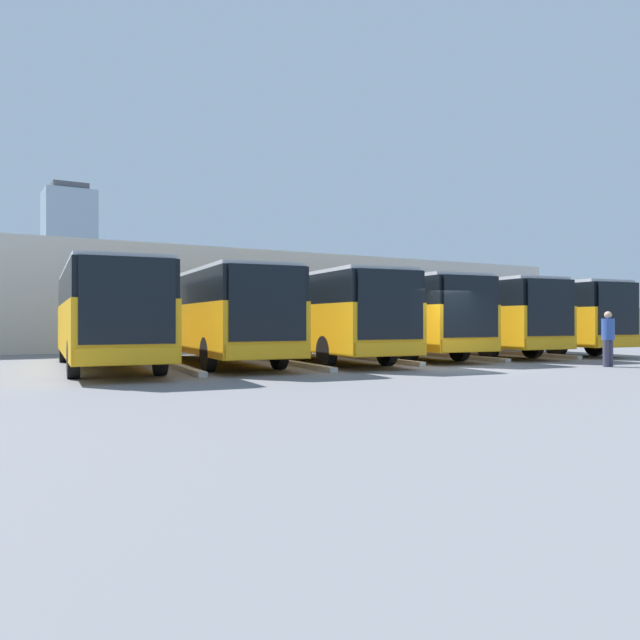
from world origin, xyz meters
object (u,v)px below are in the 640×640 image
at_px(bus_2, 386,314).
at_px(pedestrian, 608,337).
at_px(bus_3, 315,314).
at_px(bus_0, 519,315).
at_px(bus_4, 215,313).
at_px(bus_5, 105,313).
at_px(bus_1, 457,315).

bearing_deg(bus_2, pedestrian, 115.96).
distance_m(bus_3, pedestrian, 10.13).
xyz_separation_m(bus_0, bus_4, (15.14, -0.12, 0.00)).
height_order(bus_4, bus_5, same).
xyz_separation_m(bus_0, bus_3, (11.36, 0.34, 0.00)).
relative_size(bus_3, pedestrian, 6.31).
relative_size(bus_1, bus_4, 1.00).
bearing_deg(bus_5, bus_4, -169.61).
bearing_deg(bus_3, bus_2, -164.81).
bearing_deg(bus_5, bus_3, -175.13).
xyz_separation_m(bus_0, bus_5, (18.93, 0.16, 0.00)).
relative_size(bus_0, pedestrian, 6.31).
bearing_deg(bus_3, bus_1, -170.39).
distance_m(bus_0, bus_1, 3.79).
xyz_separation_m(bus_2, pedestrian, (-2.93, 8.15, -0.79)).
bearing_deg(pedestrian, bus_5, 148.13).
bearing_deg(bus_4, bus_5, 10.39).
bearing_deg(bus_1, bus_5, 7.24).
bearing_deg(bus_1, pedestrian, 90.07).
bearing_deg(bus_4, bus_3, 179.38).
distance_m(bus_1, pedestrian, 8.08).
bearing_deg(bus_1, bus_3, 9.61).
xyz_separation_m(bus_3, bus_4, (3.79, -0.45, 0.00)).
height_order(bus_3, pedestrian, bus_3).
xyz_separation_m(bus_0, bus_2, (7.57, -0.26, 0.00)).
relative_size(bus_2, pedestrian, 6.31).
bearing_deg(bus_4, bus_2, -172.70).
bearing_deg(pedestrian, bus_3, 128.18).
distance_m(bus_1, bus_3, 7.59).
distance_m(bus_1, bus_4, 11.36).
bearing_deg(bus_2, bus_1, -176.03).
height_order(bus_2, bus_5, same).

